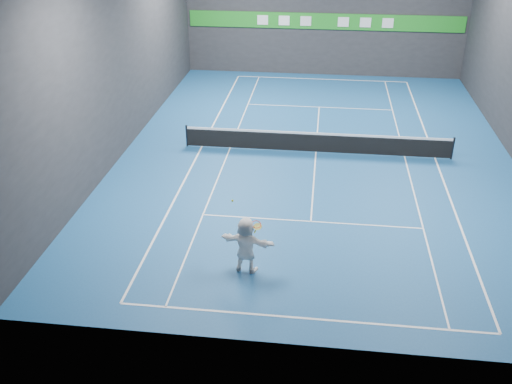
# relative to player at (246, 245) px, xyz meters

# --- Properties ---
(ground) EXTENTS (26.00, 26.00, 0.00)m
(ground) POSITION_rel_player_xyz_m (1.98, 9.74, -0.97)
(ground) COLOR navy
(ground) RESTS_ON ground
(wall_back) EXTENTS (18.00, 0.10, 9.00)m
(wall_back) POSITION_rel_player_xyz_m (1.98, 22.74, 3.53)
(wall_back) COLOR #27272A
(wall_back) RESTS_ON ground
(wall_front) EXTENTS (18.00, 0.10, 9.00)m
(wall_front) POSITION_rel_player_xyz_m (1.98, -3.26, 3.53)
(wall_front) COLOR #27272A
(wall_front) RESTS_ON ground
(wall_left) EXTENTS (0.10, 26.00, 9.00)m
(wall_left) POSITION_rel_player_xyz_m (-7.02, 9.74, 3.53)
(wall_left) COLOR #27272A
(wall_left) RESTS_ON ground
(baseline_near) EXTENTS (10.98, 0.08, 0.01)m
(baseline_near) POSITION_rel_player_xyz_m (1.98, -2.15, -0.97)
(baseline_near) COLOR white
(baseline_near) RESTS_ON ground
(baseline_far) EXTENTS (10.98, 0.08, 0.01)m
(baseline_far) POSITION_rel_player_xyz_m (1.98, 21.63, -0.97)
(baseline_far) COLOR white
(baseline_far) RESTS_ON ground
(sideline_doubles_left) EXTENTS (0.08, 23.78, 0.01)m
(sideline_doubles_left) POSITION_rel_player_xyz_m (-3.51, 9.74, -0.97)
(sideline_doubles_left) COLOR white
(sideline_doubles_left) RESTS_ON ground
(sideline_doubles_right) EXTENTS (0.08, 23.78, 0.01)m
(sideline_doubles_right) POSITION_rel_player_xyz_m (7.47, 9.74, -0.97)
(sideline_doubles_right) COLOR white
(sideline_doubles_right) RESTS_ON ground
(sideline_singles_left) EXTENTS (0.06, 23.78, 0.01)m
(sideline_singles_left) POSITION_rel_player_xyz_m (-2.13, 9.74, -0.97)
(sideline_singles_left) COLOR white
(sideline_singles_left) RESTS_ON ground
(sideline_singles_right) EXTENTS (0.06, 23.78, 0.01)m
(sideline_singles_right) POSITION_rel_player_xyz_m (6.09, 9.74, -0.97)
(sideline_singles_right) COLOR white
(sideline_singles_right) RESTS_ON ground
(service_line_near) EXTENTS (8.23, 0.06, 0.01)m
(service_line_near) POSITION_rel_player_xyz_m (1.98, 3.34, -0.97)
(service_line_near) COLOR white
(service_line_near) RESTS_ON ground
(service_line_far) EXTENTS (8.23, 0.06, 0.01)m
(service_line_far) POSITION_rel_player_xyz_m (1.98, 16.14, -0.97)
(service_line_far) COLOR white
(service_line_far) RESTS_ON ground
(center_service_line) EXTENTS (0.06, 12.80, 0.01)m
(center_service_line) POSITION_rel_player_xyz_m (1.98, 9.74, -0.97)
(center_service_line) COLOR white
(center_service_line) RESTS_ON ground
(player) EXTENTS (1.87, 0.90, 1.94)m
(player) POSITION_rel_player_xyz_m (0.00, 0.00, 0.00)
(player) COLOR white
(player) RESTS_ON ground
(tennis_ball) EXTENTS (0.07, 0.07, 0.07)m
(tennis_ball) POSITION_rel_player_xyz_m (-0.43, 0.16, 1.49)
(tennis_ball) COLOR yellow
(tennis_ball) RESTS_ON player
(tennis_net) EXTENTS (12.50, 0.10, 1.07)m
(tennis_net) POSITION_rel_player_xyz_m (1.98, 9.74, -0.43)
(tennis_net) COLOR black
(tennis_net) RESTS_ON ground
(sponsor_banner) EXTENTS (17.64, 0.11, 1.00)m
(sponsor_banner) POSITION_rel_player_xyz_m (1.98, 22.67, 2.53)
(sponsor_banner) COLOR #1E8A21
(sponsor_banner) RESTS_ON wall_back
(tennis_racket) EXTENTS (0.45, 0.41, 0.45)m
(tennis_racket) POSITION_rel_player_xyz_m (0.32, 0.05, 0.71)
(tennis_racket) COLOR red
(tennis_racket) RESTS_ON player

